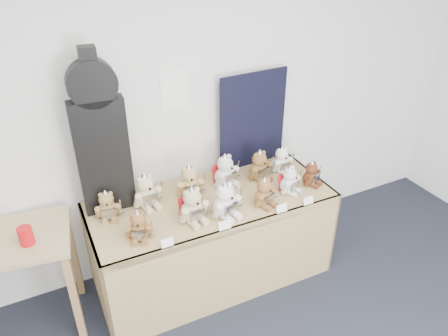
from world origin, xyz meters
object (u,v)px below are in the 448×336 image
guitar_case (100,137)px  teddy_back_centre_left (190,182)px  teddy_front_far_left (139,227)px  teddy_front_far_right (290,181)px  teddy_back_centre_right (226,172)px  teddy_front_end (312,174)px  teddy_back_right (260,167)px  red_cup (26,236)px  teddy_front_centre (226,202)px  display_table (216,222)px  teddy_back_far_left (107,206)px  teddy_back_left (146,192)px  teddy_front_right (264,194)px  teddy_back_end (282,161)px  teddy_front_left (193,206)px

guitar_case → teddy_back_centre_left: guitar_case is taller
teddy_front_far_left → teddy_front_far_right: (1.21, 0.03, 0.00)m
teddy_back_centre_left → teddy_back_centre_right: 0.31m
teddy_front_end → teddy_back_right: teddy_back_right is taller
teddy_back_right → red_cup: bearing=173.9°
teddy_front_centre → teddy_back_right: 0.57m
display_table → guitar_case: (-0.70, 0.31, 0.75)m
red_cup → teddy_front_end: bearing=-4.3°
red_cup → teddy_back_far_left: bearing=12.7°
teddy_front_far_left → teddy_back_left: teddy_back_left is taller
teddy_front_right → teddy_back_left: size_ratio=0.84×
teddy_back_centre_right → teddy_back_right: size_ratio=1.06×
teddy_front_right → teddy_back_centre_right: size_ratio=0.85×
teddy_front_end → teddy_back_centre_left: teddy_back_centre_left is taller
teddy_front_far_left → teddy_back_centre_left: 0.60m
display_table → teddy_back_left: (-0.46, 0.22, 0.28)m
teddy_front_end → display_table: bearing=149.9°
display_table → teddy_back_end: 0.78m
guitar_case → red_cup: 0.79m
teddy_front_far_right → teddy_back_far_left: bearing=144.7°
teddy_front_far_left → teddy_back_right: size_ratio=0.87×
teddy_back_right → teddy_back_end: 0.23m
display_table → red_cup: bearing=177.6°
teddy_front_end → teddy_back_far_left: 1.58m
red_cup → teddy_back_centre_left: 1.18m
teddy_back_end → display_table: bearing=-169.9°
teddy_back_centre_right → teddy_back_far_left: teddy_back_centre_right is taller
guitar_case → teddy_front_end: (1.51, -0.40, -0.49)m
teddy_front_far_right → teddy_back_far_left: size_ratio=1.02×
teddy_front_right → teddy_front_far_left: bearing=161.1°
teddy_front_far_right → teddy_front_end: size_ratio=1.11×
teddy_front_centre → guitar_case: bearing=131.8°
teddy_back_centre_right → teddy_front_end: bearing=-45.2°
teddy_back_end → red_cup: bearing=178.1°
display_table → teddy_back_right: 0.58m
guitar_case → teddy_back_centre_right: size_ratio=4.02×
teddy_back_centre_left → teddy_front_centre: bearing=-63.0°
teddy_back_right → teddy_front_end: bearing=-47.8°
teddy_back_left → teddy_back_centre_right: 0.65m
red_cup → teddy_front_centre: bearing=-9.9°
display_table → teddy_front_far_left: (-0.62, -0.13, 0.26)m
teddy_front_right → teddy_back_right: bearing=48.4°
teddy_front_end → teddy_back_right: bearing=117.3°
display_table → teddy_front_right: teddy_front_right is taller
red_cup → teddy_back_far_left: size_ratio=0.51×
guitar_case → teddy_back_far_left: (-0.05, -0.12, -0.48)m
teddy_back_centre_left → teddy_front_far_right: bearing=-15.8°
teddy_front_centre → teddy_front_far_left: bearing=162.5°
teddy_front_left → teddy_back_centre_right: size_ratio=1.01×
teddy_back_end → teddy_front_end: bearing=-75.3°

